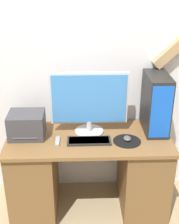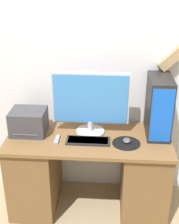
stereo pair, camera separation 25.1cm
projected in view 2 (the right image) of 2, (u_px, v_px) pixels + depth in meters
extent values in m
cube|color=silver|center=(92.00, 53.00, 2.68)|extent=(6.40, 0.05, 2.70)
cube|color=brown|center=(89.00, 139.00, 2.62)|extent=(1.37, 0.62, 0.03)
cube|color=brown|center=(35.00, 172.00, 2.81)|extent=(0.38, 0.57, 0.70)
cube|color=brown|center=(144.00, 177.00, 2.74)|extent=(0.38, 0.57, 0.70)
cylinder|color=#B7B7BC|center=(90.00, 131.00, 2.69)|extent=(0.24, 0.24, 0.02)
cylinder|color=#B7B7BC|center=(90.00, 126.00, 2.67)|extent=(0.04, 0.04, 0.09)
cube|color=#B7B7BC|center=(90.00, 98.00, 2.57)|extent=(0.64, 0.03, 0.45)
cube|color=#387AC6|center=(90.00, 99.00, 2.56)|extent=(0.61, 0.01, 0.41)
cube|color=black|center=(87.00, 141.00, 2.54)|extent=(0.36, 0.14, 0.02)
cube|color=#424242|center=(87.00, 140.00, 2.54)|extent=(0.33, 0.12, 0.01)
cylinder|color=black|center=(126.00, 143.00, 2.52)|extent=(0.23, 0.23, 0.00)
ellipsoid|color=#4C4C51|center=(127.00, 140.00, 2.53)|extent=(0.06, 0.08, 0.03)
cube|color=black|center=(159.00, 106.00, 2.58)|extent=(0.19, 0.38, 0.50)
cube|color=blue|center=(162.00, 116.00, 2.41)|extent=(0.17, 0.01, 0.45)
cube|color=#38383D|center=(29.00, 122.00, 2.64)|extent=(0.29, 0.25, 0.21)
cube|color=#515156|center=(27.00, 132.00, 2.60)|extent=(0.21, 0.11, 0.01)
cube|color=gray|center=(57.00, 139.00, 2.56)|extent=(0.03, 0.14, 0.02)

